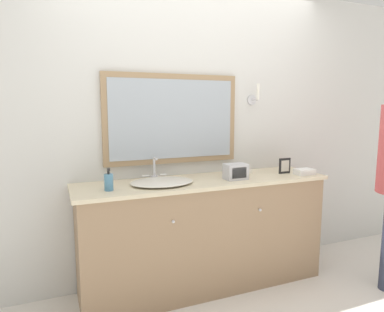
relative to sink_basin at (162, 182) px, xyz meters
name	(u,v)px	position (x,y,z in m)	size (l,w,h in m)	color
ground_plane	(220,303)	(0.37, -0.28, -0.93)	(14.00, 14.00, 0.00)	silver
wall_back	(190,132)	(0.37, 0.32, 0.35)	(8.00, 0.18, 2.55)	silver
vanity_counter	(204,233)	(0.37, 0.02, -0.47)	(2.09, 0.54, 0.91)	#937556
sink_basin	(162,182)	(0.00, 0.00, 0.00)	(0.48, 0.42, 0.18)	silver
soap_bottle	(109,182)	(-0.41, -0.06, 0.04)	(0.06, 0.06, 0.16)	teal
appliance_box	(236,172)	(0.61, -0.07, 0.05)	(0.18, 0.12, 0.13)	#BCBCC1
picture_frame	(285,166)	(1.14, -0.01, 0.05)	(0.12, 0.01, 0.14)	black
hand_towel_near_sink	(241,171)	(0.79, 0.16, 0.00)	(0.16, 0.13, 0.03)	silver
hand_towel_far_corner	(304,172)	(1.26, -0.12, 0.01)	(0.16, 0.11, 0.05)	white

